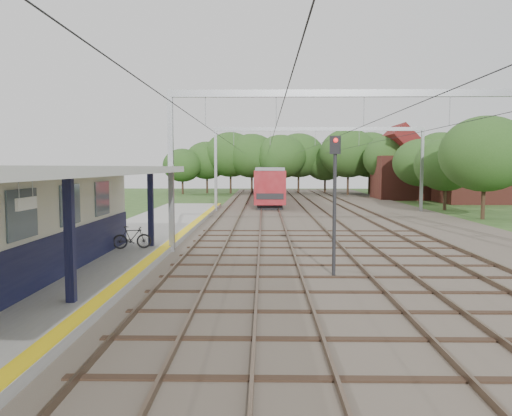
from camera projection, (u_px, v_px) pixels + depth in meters
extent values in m
cube|color=#473D33|center=(332.00, 218.00, 36.44)|extent=(18.00, 90.00, 0.10)
cube|color=gray|center=(108.00, 254.00, 20.66)|extent=(5.00, 52.00, 0.35)
cube|color=yellow|center=(162.00, 249.00, 20.61)|extent=(0.45, 52.00, 0.01)
cube|color=#111336|center=(35.00, 267.00, 13.61)|extent=(0.06, 18.00, 1.40)
cube|color=slate|center=(33.00, 212.00, 13.49)|extent=(0.05, 16.00, 1.30)
cube|color=#111336|center=(70.00, 239.00, 12.52)|extent=(0.22, 0.22, 3.20)
cube|color=#111336|center=(151.00, 209.00, 21.49)|extent=(0.22, 0.22, 3.20)
cube|color=white|center=(26.00, 204.00, 10.44)|extent=(0.06, 0.85, 0.26)
cube|color=brown|center=(220.00, 216.00, 36.56)|extent=(0.07, 88.00, 0.15)
cube|color=brown|center=(240.00, 216.00, 36.53)|extent=(0.07, 88.00, 0.15)
cube|color=brown|center=(261.00, 216.00, 36.51)|extent=(0.07, 88.00, 0.15)
cube|color=brown|center=(281.00, 216.00, 36.49)|extent=(0.07, 88.00, 0.15)
cube|color=brown|center=(312.00, 216.00, 36.45)|extent=(0.07, 88.00, 0.15)
cube|color=brown|center=(331.00, 216.00, 36.43)|extent=(0.07, 88.00, 0.15)
cube|color=brown|center=(361.00, 216.00, 36.40)|extent=(0.07, 88.00, 0.15)
cube|color=brown|center=(381.00, 216.00, 36.37)|extent=(0.07, 88.00, 0.15)
cube|color=gray|center=(171.00, 173.00, 21.35)|extent=(0.22, 0.22, 7.00)
cube|color=gray|center=(371.00, 93.00, 20.94)|extent=(17.00, 0.20, 0.30)
cube|color=gray|center=(216.00, 170.00, 41.28)|extent=(0.22, 0.22, 7.00)
cube|color=gray|center=(422.00, 170.00, 41.01)|extent=(0.22, 0.22, 7.00)
cube|color=gray|center=(319.00, 129.00, 40.87)|extent=(17.00, 0.20, 0.30)
cylinder|color=black|center=(230.00, 143.00, 36.11)|extent=(0.02, 88.00, 0.02)
cylinder|color=black|center=(271.00, 143.00, 36.06)|extent=(0.02, 88.00, 0.02)
cylinder|color=black|center=(322.00, 143.00, 36.00)|extent=(0.02, 88.00, 0.02)
cylinder|color=black|center=(372.00, 143.00, 35.95)|extent=(0.02, 88.00, 0.02)
cylinder|color=#382619|center=(197.00, 184.00, 67.43)|extent=(0.28, 0.28, 2.88)
ellipsoid|color=#26491A|center=(197.00, 158.00, 67.14)|extent=(6.72, 6.72, 5.76)
cylinder|color=#382619|center=(242.00, 185.00, 69.35)|extent=(0.28, 0.28, 2.52)
ellipsoid|color=#26491A|center=(242.00, 163.00, 69.09)|extent=(5.88, 5.88, 5.04)
cylinder|color=#382619|center=(286.00, 183.00, 66.23)|extent=(0.28, 0.28, 3.24)
ellipsoid|color=#26491A|center=(287.00, 153.00, 65.91)|extent=(7.56, 7.56, 6.48)
cylinder|color=#382619|center=(330.00, 184.00, 68.16)|extent=(0.28, 0.28, 2.70)
ellipsoid|color=#26491A|center=(330.00, 160.00, 67.88)|extent=(6.30, 6.30, 5.40)
cylinder|color=#382619|center=(439.00, 195.00, 44.15)|extent=(0.28, 0.28, 2.52)
ellipsoid|color=#26491A|center=(440.00, 160.00, 43.89)|extent=(5.88, 5.88, 5.04)
cylinder|color=#382619|center=(397.00, 186.00, 60.07)|extent=(0.28, 0.28, 2.88)
ellipsoid|color=#26491A|center=(397.00, 157.00, 59.78)|extent=(6.72, 6.72, 5.76)
cube|color=brown|center=(475.00, 181.00, 51.94)|extent=(7.00, 6.00, 4.50)
cube|color=maroon|center=(476.00, 151.00, 51.68)|extent=(4.99, 6.12, 4.99)
cube|color=brown|center=(410.00, 178.00, 57.97)|extent=(8.00, 6.00, 5.00)
cube|color=maroon|center=(411.00, 148.00, 57.69)|extent=(5.52, 6.12, 5.52)
imported|color=black|center=(132.00, 237.00, 20.82)|extent=(1.64, 0.78, 0.95)
cube|color=black|center=(269.00, 201.00, 50.02)|extent=(2.15, 15.36, 0.44)
cube|color=maroon|center=(269.00, 184.00, 49.89)|extent=(2.69, 16.70, 2.89)
cube|color=black|center=(269.00, 182.00, 49.86)|extent=(2.73, 15.36, 0.83)
cube|color=slate|center=(269.00, 169.00, 49.76)|extent=(2.48, 16.70, 0.28)
cube|color=black|center=(268.00, 192.00, 67.26)|extent=(2.15, 15.36, 0.44)
cube|color=maroon|center=(268.00, 180.00, 67.12)|extent=(2.69, 16.70, 2.89)
cube|color=black|center=(268.00, 178.00, 67.10)|extent=(2.73, 15.36, 0.83)
cube|color=slate|center=(268.00, 168.00, 66.99)|extent=(2.48, 16.70, 0.28)
cylinder|color=black|center=(334.00, 214.00, 16.71)|extent=(0.16, 0.16, 4.39)
cube|color=black|center=(335.00, 145.00, 16.52)|extent=(0.38, 0.31, 0.60)
sphere|color=red|center=(336.00, 140.00, 16.41)|extent=(0.15, 0.15, 0.15)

